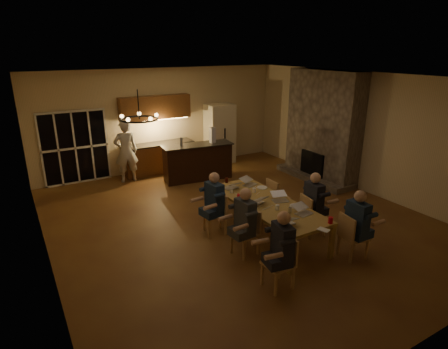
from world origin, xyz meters
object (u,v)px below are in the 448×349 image
chair_right_mid (313,215)px  dining_table (266,218)px  chair_left_mid (245,233)px  plate_near (296,206)px  laptop_d (281,196)px  plate_left (285,222)px  laptop_e (231,183)px  plate_far (262,187)px  chair_left_far (215,214)px  person_left_mid (245,223)px  chair_right_far (278,197)px  laptop_b (304,209)px  bar_bottle (181,141)px  chair_left_near (278,264)px  chair_right_near (354,236)px  person_right_mid (313,204)px  can_cola (227,180)px  redcup_mid (239,197)px  refrigerator (220,134)px  bar_island (198,162)px  bar_blender (212,135)px  mug_mid (254,190)px  person_left_far (214,204)px  redcup_near (331,220)px  person_right_near (357,225)px  laptop_c (256,198)px  laptop_a (285,218)px  standing_person (126,151)px  can_silver (290,210)px  mug_back (231,191)px  person_left_near (282,250)px  chandelier (139,119)px  laptop_f (250,181)px  mug_front (277,207)px

chair_right_mid → dining_table: bearing=71.4°
chair_left_mid → plate_near: 1.24m
plate_near → dining_table: bearing=128.2°
laptop_d → plate_left: laptop_d is taller
laptop_e → plate_far: size_ratio=1.35×
chair_left_far → person_left_mid: bearing=13.7°
chair_right_far → plate_far: (-0.45, 0.04, 0.31)m
laptop_b → bar_bottle: bar_bottle is taller
chair_left_near → chair_right_near: 1.81m
person_right_mid → can_cola: 2.14m
laptop_b → redcup_mid: laptop_b is taller
chair_right_far → redcup_mid: (-1.28, -0.26, 0.37)m
refrigerator → chair_right_far: refrigerator is taller
bar_bottle → bar_island: bearing=-14.1°
chair_right_mid → chair_left_far: bearing=68.5°
chair_right_near → bar_blender: bearing=9.1°
laptop_b → mug_mid: laptop_b is taller
laptop_e → mug_mid: 0.58m
laptop_b → person_left_far: bearing=121.5°
dining_table → redcup_near: (0.42, -1.38, 0.44)m
plate_far → chair_right_mid: bearing=-68.5°
bar_blender → chair_left_far: bearing=-122.4°
refrigerator → person_right_near: 6.76m
plate_near → bar_bottle: 4.55m
person_right_mid → laptop_b: bearing=125.9°
chair_right_mid → laptop_c: 1.30m
chair_right_near → can_cola: (-1.00, 2.99, 0.37)m
chair_left_far → chair_right_far: size_ratio=1.00×
person_left_far → laptop_a: 1.69m
standing_person → laptop_b: size_ratio=5.77×
standing_person → redcup_mid: standing_person is taller
can_silver → plate_far: 1.42m
laptop_c → mug_back: (-0.14, 0.74, -0.06)m
person_left_far → plate_near: (1.29, -1.08, 0.07)m
person_right_near → mug_mid: (-0.77, 2.20, 0.11)m
refrigerator → laptop_a: size_ratio=6.25×
chair_right_near → person_left_near: 1.78m
chair_left_mid → chandelier: bearing=-108.7°
plate_far → bar_bottle: (-0.52, 3.30, 0.44)m
person_left_far → dining_table: bearing=49.3°
person_left_far → plate_near: person_left_far is taller
laptop_d → laptop_f: (-0.02, 1.11, 0.00)m
dining_table → mug_front: 0.59m
person_left_mid → laptop_f: size_ratio=4.31×
chair_left_near → chair_right_mid: 2.12m
laptop_e → plate_left: bearing=81.5°
laptop_e → plate_near: (0.60, -1.56, -0.10)m
plate_far → bar_blender: 3.21m
chair_left_mid → redcup_mid: bearing=145.7°
can_cola → person_left_near: bearing=-104.2°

